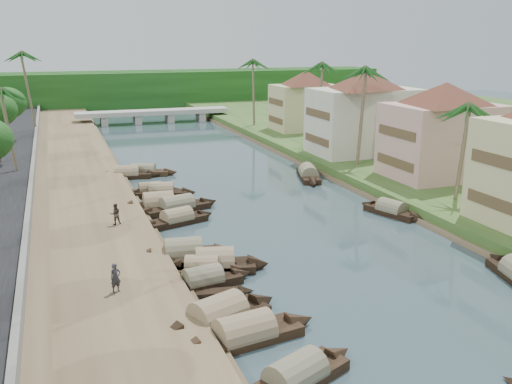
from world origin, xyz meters
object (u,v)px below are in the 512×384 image
object	(u,v)px
bridge	(153,114)
sampan_0	(296,378)
sampan_1	(218,318)
person_near	(116,278)

from	to	relation	value
bridge	sampan_0	xyz separation A→B (m)	(-8.45, -85.77, -1.31)
sampan_0	sampan_1	distance (m)	6.88
bridge	sampan_1	world-z (taller)	bridge
sampan_1	person_near	world-z (taller)	person_near
sampan_0	person_near	world-z (taller)	person_near
bridge	person_near	xyz separation A→B (m)	(-15.05, -74.70, -0.05)
sampan_1	sampan_0	bearing A→B (deg)	-97.37
person_near	bridge	bearing A→B (deg)	58.69
bridge	sampan_0	world-z (taller)	bridge
sampan_1	person_near	distance (m)	6.71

